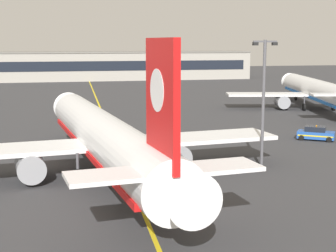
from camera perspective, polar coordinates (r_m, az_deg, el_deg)
The scene contains 8 objects.
ground_plane at distance 32.97m, azimuth -0.41°, elevation -10.92°, with size 400.00×400.00×0.00m, color #353538.
taxiway_centreline at distance 61.67m, azimuth -6.16°, elevation -1.37°, with size 0.30×180.00×0.01m, color yellow.
airliner_foreground at distance 43.97m, azimuth -7.14°, elevation -1.27°, with size 32.34×41.49×11.65m.
airliner_background at distance 90.86m, azimuth 16.20°, elevation 3.78°, with size 30.47×38.83×10.99m.
apron_lamp_post at distance 46.48m, azimuth 10.56°, elevation 2.61°, with size 2.24×0.90×11.60m.
service_car_second at distance 62.57m, azimuth 16.13°, elevation -0.82°, with size 4.49×3.84×1.79m.
safety_cone_by_nose_gear at distance 60.07m, azimuth -7.98°, elevation -1.45°, with size 0.44×0.44×0.55m.
terminal_building at distance 156.31m, azimuth -11.13°, elevation 6.57°, with size 111.12×12.40×8.53m.
Camera 1 is at (-6.35, -30.27, 11.43)m, focal length 54.76 mm.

